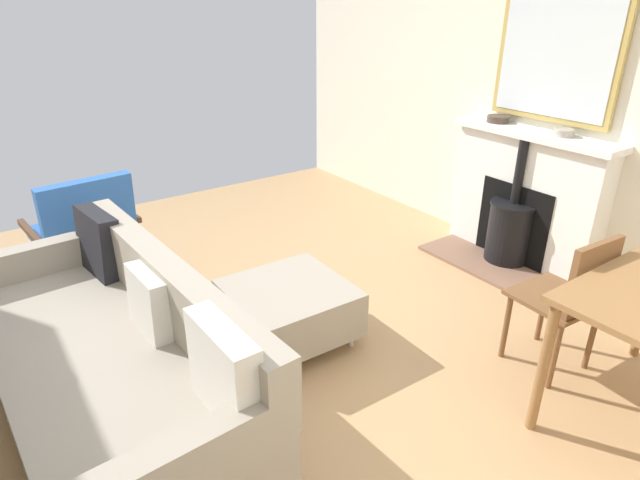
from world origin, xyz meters
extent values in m
cube|color=tan|center=(0.00, 0.00, 0.00)|extent=(5.10, 5.41, 0.01)
cube|color=silver|center=(-2.55, 0.00, 1.41)|extent=(0.12, 5.41, 2.82)
cube|color=brown|center=(-2.06, 0.26, 0.01)|extent=(0.42, 1.14, 0.03)
cube|color=white|center=(-2.38, 0.26, 0.49)|extent=(0.22, 1.20, 0.99)
cube|color=black|center=(-2.29, 0.26, 0.33)|extent=(0.06, 0.61, 0.61)
cylinder|color=black|center=(-2.25, 0.26, 0.26)|extent=(0.34, 0.34, 0.46)
cylinder|color=black|center=(-2.25, 0.26, 0.50)|extent=(0.35, 0.35, 0.02)
cylinder|color=black|center=(-2.25, 0.26, 0.75)|extent=(0.07, 0.07, 0.48)
cube|color=white|center=(-2.36, 0.26, 1.01)|extent=(0.27, 1.28, 0.05)
cube|color=tan|center=(-2.47, 0.26, 1.61)|extent=(0.04, 0.93, 1.03)
cube|color=silver|center=(-2.45, 0.26, 1.61)|extent=(0.01, 0.85, 0.95)
cylinder|color=#47382D|center=(-2.37, -0.08, 1.06)|extent=(0.17, 0.17, 0.05)
torus|color=#47382D|center=(-2.37, -0.08, 1.08)|extent=(0.17, 0.17, 0.01)
cylinder|color=#9E9384|center=(-2.37, 0.47, 1.06)|extent=(0.13, 0.13, 0.05)
torus|color=#9E9384|center=(-2.37, 0.47, 1.08)|extent=(0.13, 0.13, 0.01)
cylinder|color=#B2B2B7|center=(1.16, -0.59, 0.05)|extent=(0.04, 0.04, 0.10)
cylinder|color=#B2B2B7|center=(0.49, -0.63, 0.05)|extent=(0.04, 0.04, 0.10)
cube|color=gray|center=(0.78, 0.24, 0.28)|extent=(0.95, 2.04, 0.35)
cube|color=gray|center=(0.42, 0.22, 0.62)|extent=(0.25, 2.00, 0.34)
cube|color=gray|center=(0.83, -0.70, 0.54)|extent=(0.80, 0.16, 0.18)
cube|color=gray|center=(0.73, 1.18, 0.54)|extent=(0.80, 0.16, 0.18)
cube|color=black|center=(0.56, -0.51, 0.63)|extent=(0.19, 0.40, 0.39)
cube|color=beige|center=(0.52, 0.25, 0.60)|extent=(0.14, 0.33, 0.33)
cube|color=beige|center=(0.48, 0.96, 0.64)|extent=(0.12, 0.41, 0.41)
cylinder|color=#B2B2B7|center=(-0.03, -0.12, 0.04)|extent=(0.03, 0.03, 0.09)
cylinder|color=#B2B2B7|center=(-0.02, 0.41, 0.04)|extent=(0.03, 0.03, 0.09)
cylinder|color=#B2B2B7|center=(-0.58, -0.11, 0.04)|extent=(0.03, 0.03, 0.09)
cylinder|color=#B2B2B7|center=(-0.56, 0.42, 0.04)|extent=(0.03, 0.03, 0.09)
cube|color=gray|center=(-0.30, 0.15, 0.23)|extent=(0.70, 0.68, 0.28)
cube|color=#4C3321|center=(0.28, -1.58, 0.18)|extent=(0.05, 0.05, 0.37)
cube|color=#4C3321|center=(0.79, -1.53, 0.18)|extent=(0.05, 0.05, 0.37)
cube|color=#4C3321|center=(0.23, -1.11, 0.18)|extent=(0.05, 0.05, 0.37)
cube|color=#4C3321|center=(0.74, -1.06, 0.18)|extent=(0.05, 0.05, 0.37)
cube|color=#2D60B2|center=(0.51, -1.32, 0.39)|extent=(0.65, 0.62, 0.08)
cube|color=#2D60B2|center=(0.48, -1.07, 0.64)|extent=(0.61, 0.17, 0.42)
cube|color=#4C3321|center=(0.19, -1.35, 0.48)|extent=(0.09, 0.53, 0.04)
cube|color=#4C3321|center=(0.83, -1.29, 0.48)|extent=(0.09, 0.53, 0.04)
cylinder|color=olive|center=(-0.87, 1.45, 0.36)|extent=(0.05, 0.05, 0.71)
cylinder|color=brown|center=(-1.54, 1.03, 0.21)|extent=(0.03, 0.03, 0.42)
cylinder|color=brown|center=(-1.22, 1.01, 0.21)|extent=(0.03, 0.03, 0.42)
cylinder|color=brown|center=(-1.52, 1.35, 0.21)|extent=(0.03, 0.03, 0.42)
cylinder|color=brown|center=(-1.20, 1.33, 0.21)|extent=(0.03, 0.03, 0.42)
cube|color=brown|center=(-1.37, 1.18, 0.43)|extent=(0.42, 0.42, 0.02)
cube|color=brown|center=(-1.36, 1.35, 0.64)|extent=(0.36, 0.06, 0.39)
camera|label=1|loc=(1.10, 2.46, 1.91)|focal=29.57mm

